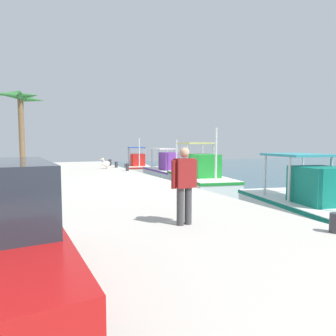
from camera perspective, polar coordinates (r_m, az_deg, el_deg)
quay_pier at (r=13.52m, az=-20.13°, el=-4.88°), size 36.00×10.00×0.80m
fishing_boat_nearest at (r=26.56m, az=-6.13°, el=0.30°), size 5.34×2.97×3.12m
fishing_boat_second at (r=21.13m, az=-0.39°, el=-0.59°), size 5.45×2.01×2.93m
fishing_boat_third at (r=15.71m, az=6.23°, el=-2.21°), size 6.64×3.23×3.34m
fishing_boat_fourth at (r=10.17m, az=25.66°, el=-6.73°), size 5.33×3.09×3.10m
pelican at (r=21.79m, az=-12.12°, el=0.90°), size 0.58×0.95×0.82m
fisherman_standing at (r=6.30m, az=3.24°, el=-2.81°), size 0.27×0.63×1.70m
mooring_bollard_nearest at (r=25.10m, az=-11.40°, el=1.07°), size 0.26×0.26×0.53m
mooring_bollard_second at (r=22.88m, az=-10.18°, el=0.67°), size 0.23×0.23×0.46m
mooring_bollard_third at (r=19.82m, az=-8.03°, el=0.18°), size 0.22×0.22×0.51m
mooring_bollard_fourth at (r=6.75m, az=30.18°, el=-9.36°), size 0.23×0.23×0.40m
palm_tree at (r=19.98m, az=-27.28°, el=11.08°), size 3.10×3.07×5.03m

